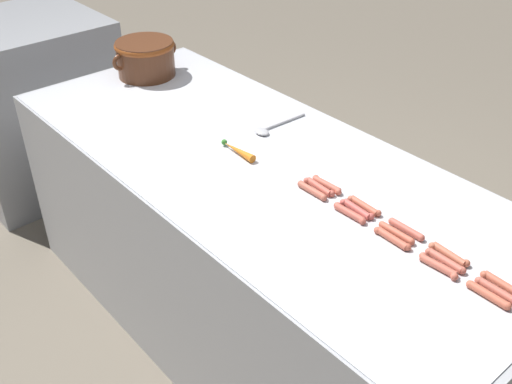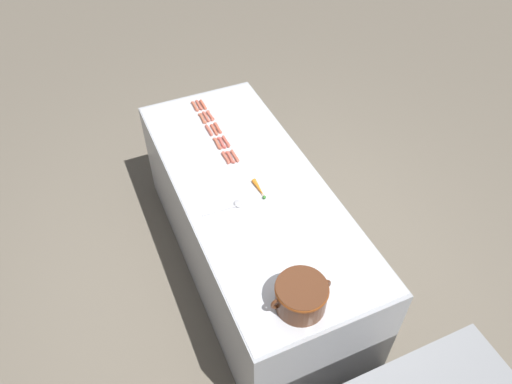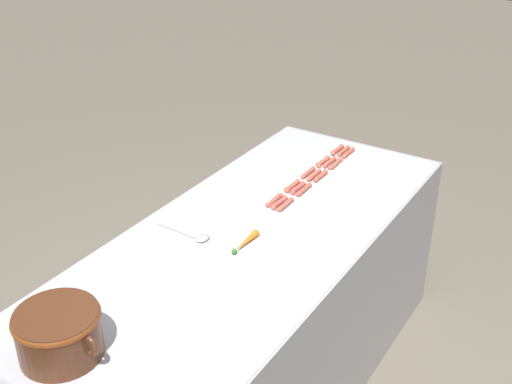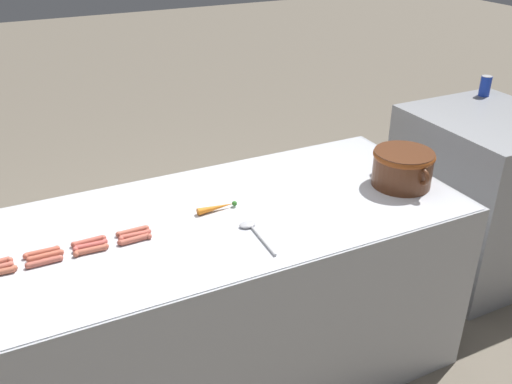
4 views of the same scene
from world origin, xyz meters
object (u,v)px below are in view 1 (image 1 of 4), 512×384
(back_cabinet, at_px, (34,105))
(hot_dog_9, at_px, (319,187))
(hot_dog_13, at_px, (364,206))
(serving_spoon, at_px, (269,128))
(carrot, at_px, (237,150))
(hot_dog_7, at_px, (396,233))
(hot_dog_4, at_px, (312,191))
(hot_dog_2, at_px, (392,239))
(hot_dog_1, at_px, (438,266))
(hot_dog_10, at_px, (503,285))
(hot_dog_0, at_px, (488,295))
(hot_dog_6, at_px, (445,261))
(bean_pot, at_px, (145,56))
(hot_dog_8, at_px, (357,209))
(hot_dog_11, at_px, (449,254))
(hot_dog_14, at_px, (327,185))
(hot_dog_5, at_px, (497,291))
(hot_dog_3, at_px, (350,213))
(hot_dog_12, at_px, (406,229))

(back_cabinet, height_order, hot_dog_9, back_cabinet)
(hot_dog_13, height_order, serving_spoon, hot_dog_13)
(carrot, bearing_deg, back_cabinet, 94.07)
(hot_dog_7, relative_size, hot_dog_13, 1.00)
(hot_dog_4, relative_size, hot_dog_7, 1.00)
(hot_dog_2, bearing_deg, hot_dog_9, 84.05)
(hot_dog_7, bearing_deg, carrot, 94.24)
(hot_dog_1, relative_size, hot_dog_10, 1.00)
(hot_dog_0, relative_size, hot_dog_6, 1.00)
(hot_dog_13, relative_size, bean_pot, 0.39)
(hot_dog_8, distance_m, hot_dog_11, 0.33)
(hot_dog_11, bearing_deg, hot_dog_6, -163.26)
(hot_dog_8, relative_size, serving_spoon, 0.50)
(back_cabinet, distance_m, hot_dog_8, 2.33)
(hot_dog_2, relative_size, hot_dog_6, 1.00)
(hot_dog_13, xyz_separation_m, bean_pot, (0.06, 1.42, 0.08))
(hot_dog_14, bearing_deg, hot_dog_9, 164.37)
(hot_dog_5, relative_size, hot_dog_7, 1.00)
(hot_dog_4, bearing_deg, hot_dog_1, -90.32)
(hot_dog_5, distance_m, hot_dog_9, 0.68)
(hot_dog_2, bearing_deg, hot_dog_7, 15.63)
(hot_dog_3, bearing_deg, hot_dog_10, -82.34)
(hot_dog_12, xyz_separation_m, bean_pot, (0.06, 1.59, 0.08))
(hot_dog_4, height_order, hot_dog_6, same)
(hot_dog_3, distance_m, hot_dog_8, 0.03)
(hot_dog_0, bearing_deg, hot_dog_7, 84.84)
(serving_spoon, bearing_deg, hot_dog_10, -96.69)
(hot_dog_8, distance_m, carrot, 0.55)
(hot_dog_2, xyz_separation_m, hot_dog_13, (0.07, 0.17, 0.00))
(hot_dog_10, distance_m, carrot, 1.06)
(hot_dog_2, relative_size, bean_pot, 0.39)
(hot_dog_6, distance_m, hot_dog_12, 0.17)
(hot_dog_0, relative_size, hot_dog_14, 1.00)
(hot_dog_13, relative_size, carrot, 0.75)
(hot_dog_4, xyz_separation_m, hot_dog_7, (0.03, -0.34, 0.00))
(hot_dog_5, bearing_deg, serving_spoon, 81.57)
(hot_dog_5, bearing_deg, hot_dog_1, 101.51)
(back_cabinet, bearing_deg, hot_dog_2, -86.63)
(hot_dog_6, distance_m, hot_dog_8, 0.34)
(hot_dog_2, distance_m, hot_dog_4, 0.35)
(bean_pot, bearing_deg, serving_spoon, -84.95)
(hot_dog_0, height_order, hot_dog_4, same)
(hot_dog_12, distance_m, carrot, 0.73)
(hot_dog_12, distance_m, hot_dog_14, 0.34)
(hot_dog_9, relative_size, hot_dog_14, 1.00)
(serving_spoon, bearing_deg, hot_dog_11, -98.01)
(hot_dog_1, bearing_deg, hot_dog_9, 85.90)
(hot_dog_2, distance_m, hot_dog_9, 0.35)
(hot_dog_9, height_order, hot_dog_14, same)
(hot_dog_1, xyz_separation_m, hot_dog_11, (0.07, 0.01, 0.00))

